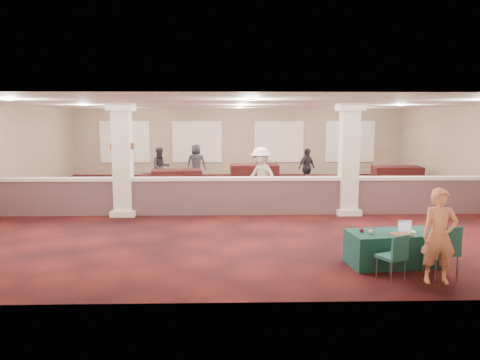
{
  "coord_description": "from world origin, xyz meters",
  "views": [
    {
      "loc": [
        -0.49,
        -14.87,
        2.86
      ],
      "look_at": [
        -0.16,
        -2.0,
        1.08
      ],
      "focal_mm": 35.0,
      "sensor_mm": 36.0,
      "label": 1
    }
  ],
  "objects_px": {
    "attendee_a": "(161,167)",
    "far_table_back_left": "(177,180)",
    "far_table_front_right": "(331,186)",
    "far_table_front_left": "(162,182)",
    "far_table_back_right": "(397,176)",
    "woman": "(439,236)",
    "near_table": "(392,248)",
    "far_table_back_center": "(254,174)",
    "conf_chair_main": "(444,247)",
    "conf_chair_side": "(395,253)",
    "attendee_b": "(261,176)",
    "far_table_front_center": "(183,192)",
    "attendee_d": "(196,163)",
    "attendee_c": "(307,168)"
  },
  "relations": [
    {
      "from": "far_table_front_left",
      "to": "far_table_back_left",
      "type": "bearing_deg",
      "value": 20.05
    },
    {
      "from": "conf_chair_main",
      "to": "woman",
      "type": "xyz_separation_m",
      "value": [
        -0.17,
        -0.16,
        0.25
      ]
    },
    {
      "from": "woman",
      "to": "far_table_front_center",
      "type": "height_order",
      "value": "woman"
    },
    {
      "from": "far_table_front_left",
      "to": "attendee_a",
      "type": "xyz_separation_m",
      "value": [
        -0.17,
        1.0,
        0.47
      ]
    },
    {
      "from": "conf_chair_side",
      "to": "far_table_front_right",
      "type": "height_order",
      "value": "conf_chair_side"
    },
    {
      "from": "far_table_back_right",
      "to": "attendee_c",
      "type": "height_order",
      "value": "attendee_c"
    },
    {
      "from": "far_table_front_left",
      "to": "far_table_back_left",
      "type": "xyz_separation_m",
      "value": [
        0.55,
        0.2,
        0.07
      ]
    },
    {
      "from": "far_table_front_center",
      "to": "far_table_back_center",
      "type": "bearing_deg",
      "value": 57.79
    },
    {
      "from": "far_table_back_left",
      "to": "far_table_back_center",
      "type": "relative_size",
      "value": 0.96
    },
    {
      "from": "near_table",
      "to": "far_table_back_right",
      "type": "distance_m",
      "value": 11.03
    },
    {
      "from": "far_table_front_center",
      "to": "attendee_d",
      "type": "distance_m",
      "value": 4.55
    },
    {
      "from": "near_table",
      "to": "woman",
      "type": "distance_m",
      "value": 1.19
    },
    {
      "from": "conf_chair_main",
      "to": "far_table_back_left",
      "type": "relative_size",
      "value": 0.51
    },
    {
      "from": "conf_chair_main",
      "to": "attendee_c",
      "type": "bearing_deg",
      "value": 87.0
    },
    {
      "from": "far_table_front_right",
      "to": "far_table_front_left",
      "type": "bearing_deg",
      "value": 167.66
    },
    {
      "from": "far_table_back_left",
      "to": "far_table_back_center",
      "type": "height_order",
      "value": "far_table_back_center"
    },
    {
      "from": "conf_chair_main",
      "to": "conf_chair_side",
      "type": "relative_size",
      "value": 1.19
    },
    {
      "from": "conf_chair_side",
      "to": "attendee_b",
      "type": "relative_size",
      "value": 0.44
    },
    {
      "from": "conf_chair_main",
      "to": "attendee_b",
      "type": "distance_m",
      "value": 7.55
    },
    {
      "from": "woman",
      "to": "conf_chair_side",
      "type": "bearing_deg",
      "value": 174.39
    },
    {
      "from": "far_table_back_left",
      "to": "attendee_a",
      "type": "bearing_deg",
      "value": 131.99
    },
    {
      "from": "conf_chair_side",
      "to": "far_table_back_right",
      "type": "height_order",
      "value": "conf_chair_side"
    },
    {
      "from": "conf_chair_side",
      "to": "attendee_d",
      "type": "relative_size",
      "value": 0.49
    },
    {
      "from": "far_table_back_left",
      "to": "attendee_c",
      "type": "xyz_separation_m",
      "value": [
        5.17,
        0.5,
        0.39
      ]
    },
    {
      "from": "far_table_front_left",
      "to": "attendee_c",
      "type": "distance_m",
      "value": 5.78
    },
    {
      "from": "woman",
      "to": "attendee_a",
      "type": "bearing_deg",
      "value": 124.58
    },
    {
      "from": "far_table_front_right",
      "to": "woman",
      "type": "bearing_deg",
      "value": -90.54
    },
    {
      "from": "far_table_front_left",
      "to": "attendee_c",
      "type": "height_order",
      "value": "attendee_c"
    },
    {
      "from": "far_table_front_right",
      "to": "attendee_c",
      "type": "distance_m",
      "value": 2.17
    },
    {
      "from": "conf_chair_side",
      "to": "far_table_back_left",
      "type": "relative_size",
      "value": 0.43
    },
    {
      "from": "woman",
      "to": "far_table_front_center",
      "type": "bearing_deg",
      "value": 128.39
    },
    {
      "from": "attendee_a",
      "to": "attendee_d",
      "type": "height_order",
      "value": "attendee_d"
    },
    {
      "from": "far_table_front_center",
      "to": "attendee_b",
      "type": "bearing_deg",
      "value": -12.78
    },
    {
      "from": "woman",
      "to": "far_table_front_right",
      "type": "distance_m",
      "value": 8.85
    },
    {
      "from": "conf_chair_main",
      "to": "far_table_front_right",
      "type": "distance_m",
      "value": 8.68
    },
    {
      "from": "near_table",
      "to": "far_table_back_center",
      "type": "relative_size",
      "value": 0.84
    },
    {
      "from": "woman",
      "to": "far_table_front_left",
      "type": "xyz_separation_m",
      "value": [
        -6.16,
        10.2,
        -0.5
      ]
    },
    {
      "from": "woman",
      "to": "near_table",
      "type": "bearing_deg",
      "value": 119.08
    },
    {
      "from": "conf_chair_main",
      "to": "far_table_back_left",
      "type": "distance_m",
      "value": 11.76
    },
    {
      "from": "conf_chair_side",
      "to": "far_table_back_right",
      "type": "distance_m",
      "value": 11.92
    },
    {
      "from": "far_table_front_right",
      "to": "far_table_back_right",
      "type": "height_order",
      "value": "far_table_back_right"
    },
    {
      "from": "attendee_a",
      "to": "attendee_b",
      "type": "distance_m",
      "value": 5.51
    },
    {
      "from": "attendee_a",
      "to": "far_table_back_left",
      "type": "bearing_deg",
      "value": -71.79
    },
    {
      "from": "attendee_b",
      "to": "attendee_c",
      "type": "relative_size",
      "value": 1.18
    },
    {
      "from": "woman",
      "to": "far_table_front_left",
      "type": "bearing_deg",
      "value": 126.22
    },
    {
      "from": "far_table_back_center",
      "to": "far_table_back_left",
      "type": "bearing_deg",
      "value": -153.66
    },
    {
      "from": "attendee_a",
      "to": "attendee_c",
      "type": "height_order",
      "value": "attendee_a"
    },
    {
      "from": "far_table_back_center",
      "to": "attendee_a",
      "type": "bearing_deg",
      "value": -169.02
    },
    {
      "from": "far_table_back_center",
      "to": "attendee_b",
      "type": "xyz_separation_m",
      "value": [
        -0.06,
        -4.75,
        0.52
      ]
    },
    {
      "from": "far_table_back_left",
      "to": "far_table_back_right",
      "type": "xyz_separation_m",
      "value": [
        9.0,
        0.93,
        0.0
      ]
    }
  ]
}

